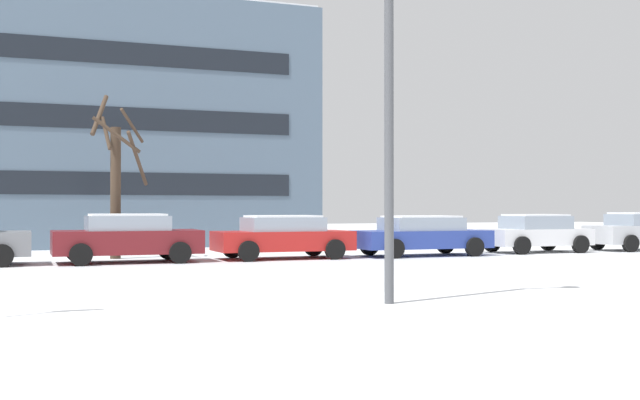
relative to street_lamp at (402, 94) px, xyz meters
name	(u,v)px	position (x,y,z in m)	size (l,w,h in m)	color
ground_plane	(73,298)	(-5.23, 2.70, -3.58)	(120.00, 120.00, 0.00)	white
road_surface	(65,281)	(-5.23, 6.14, -3.58)	(80.00, 8.88, 0.00)	silver
street_lamp	(402,94)	(0.00, 0.00, 0.00)	(1.50, 0.36, 5.93)	#4C4F54
parked_car_maroon	(127,237)	(-3.24, 11.69, -2.83)	(4.30, 2.18, 1.45)	maroon
parked_car_red	(283,236)	(1.63, 11.73, -2.86)	(4.36, 2.18, 1.39)	red
parked_car_blue	(421,235)	(6.50, 11.53, -2.88)	(4.62, 2.18, 1.36)	#283D93
parked_car_white	(536,233)	(11.37, 11.85, -2.87)	(3.90, 2.09, 1.40)	white
tree_far_mid	(116,180)	(-3.38, 13.63, -1.07)	(1.90, 1.89, 5.35)	#423326
building_far_left	(125,131)	(-1.78, 25.34, 1.66)	(15.52, 11.43, 10.48)	slate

